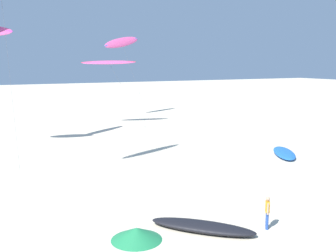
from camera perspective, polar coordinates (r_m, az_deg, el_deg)
name	(u,v)px	position (r m, az deg, el deg)	size (l,w,h in m)	color
flying_kite_1	(109,62)	(51.63, -8.49, 9.03)	(7.00, 5.94, 8.50)	#EA5193
flying_kite_2	(122,42)	(60.42, -6.67, 11.87)	(7.02, 11.50, 12.50)	#EA5193
grounded_kite_0	(202,227)	(20.03, 4.97, -14.19)	(4.55, 4.66, 0.44)	black
grounded_kite_2	(284,153)	(36.68, 16.35, -3.73)	(4.23, 5.31, 0.40)	blue
person_foreground_walker	(267,211)	(20.50, 14.09, -11.80)	(0.34, 0.43, 1.66)	#284CA3
beach_umbrella	(137,234)	(14.56, -4.54, -15.19)	(1.83, 1.83, 2.38)	beige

